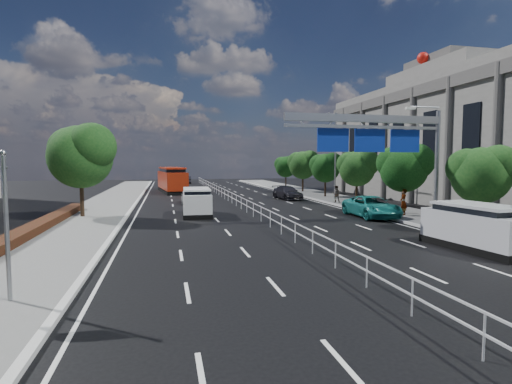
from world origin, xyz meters
name	(u,v)px	position (x,y,z in m)	size (l,w,h in m)	color
ground	(355,281)	(0.00, 0.00, 0.00)	(160.00, 160.00, 0.00)	black
kerb_near	(68,299)	(-9.00, 0.00, 0.07)	(0.25, 140.00, 0.15)	silver
median_fence	(238,201)	(0.00, 22.50, 0.53)	(0.05, 85.00, 1.02)	silver
overhead_gantry	(382,135)	(6.74, 10.05, 5.61)	(10.24, 0.38, 7.45)	gray
streetlight_far	(333,150)	(10.50, 26.00, 5.21)	(2.78, 2.40, 9.00)	gray
civic_hall	(473,139)	(23.72, 22.00, 6.27)	(14.40, 36.00, 14.35)	slate
near_tree_back	(81,153)	(-11.94, 17.97, 4.61)	(4.84, 4.51, 6.69)	black
far_tree_c	(482,172)	(11.24, 6.98, 3.43)	(3.52, 3.28, 4.94)	black
far_tree_d	(405,166)	(11.25, 14.48, 3.69)	(3.85, 3.59, 5.34)	black
far_tree_e	(358,167)	(11.25, 21.98, 3.56)	(3.63, 3.38, 5.13)	black
far_tree_f	(326,166)	(11.24, 29.48, 3.49)	(3.52, 3.28, 5.02)	black
far_tree_g	(303,164)	(11.25, 36.98, 3.75)	(3.96, 3.69, 5.45)	black
far_tree_h	(286,166)	(11.24, 44.48, 3.42)	(3.41, 3.18, 4.91)	black
white_minivan	(197,202)	(-3.97, 17.63, 1.00)	(2.20, 4.77, 2.04)	black
red_bus	(172,179)	(-5.39, 41.36, 1.70)	(3.87, 11.17, 3.27)	black
near_car_silver	(190,196)	(-3.97, 26.64, 0.67)	(1.58, 3.93, 1.34)	#BBBDC3
near_car_dark	(187,180)	(-2.43, 61.85, 0.67)	(1.41, 4.04, 1.33)	black
silver_minivan	(477,227)	(7.60, 3.11, 1.03)	(2.56, 5.21, 2.10)	black
parked_car_teal	(372,207)	(8.30, 13.93, 0.76)	(2.51, 5.45, 1.52)	#1B7C77
parked_car_dark	(287,193)	(6.50, 28.55, 0.69)	(1.94, 4.78, 1.39)	black
pedestrian_a	(403,202)	(10.56, 13.45, 1.09)	(0.69, 0.45, 1.90)	gray
pedestrian_b	(336,194)	(9.60, 22.99, 0.93)	(0.77, 0.60, 1.58)	gray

